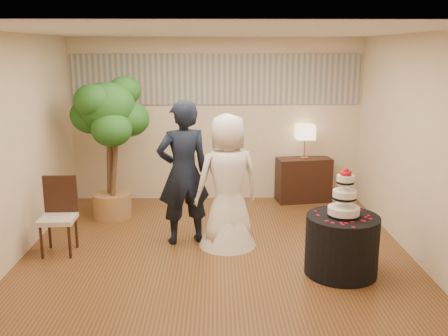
{
  "coord_description": "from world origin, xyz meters",
  "views": [
    {
      "loc": [
        -0.01,
        -6.09,
        2.6
      ],
      "look_at": [
        0.1,
        0.4,
        1.05
      ],
      "focal_mm": 40.0,
      "sensor_mm": 36.0,
      "label": 1
    }
  ],
  "objects_px": {
    "bride": "(228,181)",
    "wedding_cake": "(345,192)",
    "ficus_tree": "(109,148)",
    "side_chair": "(58,217)",
    "console": "(303,180)",
    "table_lamp": "(305,142)",
    "groom": "(183,173)",
    "cake_table": "(342,245)"
  },
  "relations": [
    {
      "from": "cake_table",
      "to": "wedding_cake",
      "type": "relative_size",
      "value": 1.48
    },
    {
      "from": "console",
      "to": "ficus_tree",
      "type": "distance_m",
      "value": 3.35
    },
    {
      "from": "groom",
      "to": "side_chair",
      "type": "height_order",
      "value": "groom"
    },
    {
      "from": "bride",
      "to": "table_lamp",
      "type": "height_order",
      "value": "bride"
    },
    {
      "from": "table_lamp",
      "to": "cake_table",
      "type": "bearing_deg",
      "value": -90.93
    },
    {
      "from": "table_lamp",
      "to": "bride",
      "type": "bearing_deg",
      "value": -124.31
    },
    {
      "from": "wedding_cake",
      "to": "bride",
      "type": "bearing_deg",
      "value": 145.77
    },
    {
      "from": "ficus_tree",
      "to": "side_chair",
      "type": "bearing_deg",
      "value": -105.31
    },
    {
      "from": "side_chair",
      "to": "cake_table",
      "type": "bearing_deg",
      "value": -12.16
    },
    {
      "from": "ficus_tree",
      "to": "console",
      "type": "bearing_deg",
      "value": 14.26
    },
    {
      "from": "cake_table",
      "to": "table_lamp",
      "type": "xyz_separation_m",
      "value": [
        0.05,
        2.91,
        0.7
      ]
    },
    {
      "from": "cake_table",
      "to": "ficus_tree",
      "type": "bearing_deg",
      "value": 146.04
    },
    {
      "from": "groom",
      "to": "wedding_cake",
      "type": "height_order",
      "value": "groom"
    },
    {
      "from": "wedding_cake",
      "to": "console",
      "type": "height_order",
      "value": "wedding_cake"
    },
    {
      "from": "groom",
      "to": "ficus_tree",
      "type": "bearing_deg",
      "value": -59.87
    },
    {
      "from": "ficus_tree",
      "to": "side_chair",
      "type": "xyz_separation_m",
      "value": [
        -0.4,
        -1.45,
        -0.62
      ]
    },
    {
      "from": "console",
      "to": "table_lamp",
      "type": "xyz_separation_m",
      "value": [
        0.0,
        0.0,
        0.67
      ]
    },
    {
      "from": "groom",
      "to": "bride",
      "type": "xyz_separation_m",
      "value": [
        0.59,
        -0.13,
        -0.08
      ]
    },
    {
      "from": "cake_table",
      "to": "ficus_tree",
      "type": "relative_size",
      "value": 0.38
    },
    {
      "from": "groom",
      "to": "table_lamp",
      "type": "distance_m",
      "value": 2.72
    },
    {
      "from": "groom",
      "to": "cake_table",
      "type": "bearing_deg",
      "value": 133.57
    },
    {
      "from": "cake_table",
      "to": "console",
      "type": "height_order",
      "value": "console"
    },
    {
      "from": "wedding_cake",
      "to": "side_chair",
      "type": "height_order",
      "value": "wedding_cake"
    },
    {
      "from": "wedding_cake",
      "to": "groom",
      "type": "bearing_deg",
      "value": 151.76
    },
    {
      "from": "groom",
      "to": "table_lamp",
      "type": "bearing_deg",
      "value": -154.43
    },
    {
      "from": "bride",
      "to": "wedding_cake",
      "type": "xyz_separation_m",
      "value": [
        1.32,
        -0.9,
        0.1
      ]
    },
    {
      "from": "cake_table",
      "to": "ficus_tree",
      "type": "xyz_separation_m",
      "value": [
        -3.12,
        2.1,
        0.77
      ]
    },
    {
      "from": "bride",
      "to": "cake_table",
      "type": "height_order",
      "value": "bride"
    },
    {
      "from": "bride",
      "to": "ficus_tree",
      "type": "relative_size",
      "value": 0.8
    },
    {
      "from": "wedding_cake",
      "to": "table_lamp",
      "type": "xyz_separation_m",
      "value": [
        0.05,
        2.91,
        0.06
      ]
    },
    {
      "from": "cake_table",
      "to": "wedding_cake",
      "type": "xyz_separation_m",
      "value": [
        0.0,
        -0.0,
        0.64
      ]
    },
    {
      "from": "cake_table",
      "to": "wedding_cake",
      "type": "distance_m",
      "value": 0.64
    },
    {
      "from": "groom",
      "to": "wedding_cake",
      "type": "distance_m",
      "value": 2.17
    },
    {
      "from": "side_chair",
      "to": "console",
      "type": "bearing_deg",
      "value": 30.68
    },
    {
      "from": "side_chair",
      "to": "table_lamp",
      "type": "bearing_deg",
      "value": 30.68
    },
    {
      "from": "groom",
      "to": "bride",
      "type": "relative_size",
      "value": 1.09
    },
    {
      "from": "table_lamp",
      "to": "ficus_tree",
      "type": "distance_m",
      "value": 3.27
    },
    {
      "from": "bride",
      "to": "console",
      "type": "distance_m",
      "value": 2.49
    },
    {
      "from": "ficus_tree",
      "to": "side_chair",
      "type": "distance_m",
      "value": 1.63
    },
    {
      "from": "cake_table",
      "to": "side_chair",
      "type": "height_order",
      "value": "side_chair"
    },
    {
      "from": "table_lamp",
      "to": "ficus_tree",
      "type": "bearing_deg",
      "value": -165.74
    },
    {
      "from": "table_lamp",
      "to": "wedding_cake",
      "type": "bearing_deg",
      "value": -90.93
    }
  ]
}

